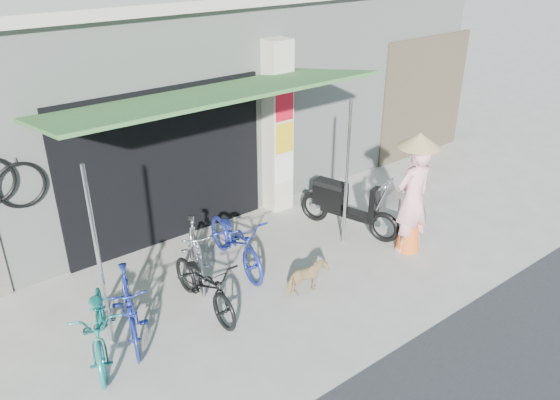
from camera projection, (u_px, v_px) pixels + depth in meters
ground at (334, 283)px, 7.83m from camera, size 80.00×80.00×0.00m
bicycle_shop at (159, 86)px, 10.63m from camera, size 12.30×5.30×3.66m
shop_pillar at (277, 128)px, 9.37m from camera, size 0.42×0.44×3.00m
awning at (211, 98)px, 7.37m from camera, size 4.60×1.88×2.72m
neighbour_right at (424, 97)px, 11.84m from camera, size 2.60×0.06×2.60m
bike_teal at (100, 325)px, 6.36m from camera, size 1.06×1.67×0.83m
bike_blue at (129, 306)px, 6.62m from camera, size 0.84×1.53×0.89m
bike_black at (204, 283)px, 7.12m from camera, size 0.55×1.53×0.80m
bike_silver at (196, 251)px, 7.77m from camera, size 0.92×1.50×0.87m
bike_navy at (236, 240)px, 8.05m from camera, size 0.79×1.74×0.88m
street_dog at (307, 278)px, 7.50m from camera, size 0.61×0.33×0.49m
moped at (346, 205)px, 9.02m from camera, size 0.77×1.78×1.04m
nun at (413, 195)px, 8.26m from camera, size 0.68×0.64×1.94m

